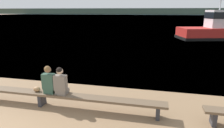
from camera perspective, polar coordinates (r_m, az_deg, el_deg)
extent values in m
plane|color=#5684A3|center=(128.15, 11.40, 13.32)|extent=(240.00, 240.00, 0.00)
cube|color=#384233|center=(178.55, 11.99, 14.51)|extent=(600.00, 12.00, 5.03)
cube|color=brown|center=(7.53, -19.53, -7.85)|extent=(8.65, 0.43, 0.08)
cube|color=#2D2D33|center=(6.56, 12.97, -13.23)|extent=(0.12, 0.37, 0.42)
cube|color=#2D2D33|center=(7.62, -19.36, -9.57)|extent=(0.12, 0.37, 0.42)
cube|color=#2D4C3D|center=(7.37, -17.08, -7.12)|extent=(0.37, 0.38, 0.16)
cube|color=#2D4C3D|center=(7.17, -17.65, -4.77)|extent=(0.42, 0.22, 0.54)
sphere|color=#846047|center=(7.05, -17.92, -1.53)|extent=(0.23, 0.23, 0.23)
sphere|color=brown|center=(7.02, -18.01, -1.35)|extent=(0.21, 0.21, 0.21)
cube|color=#70665B|center=(7.17, -14.01, -7.53)|extent=(0.37, 0.38, 0.16)
cube|color=#70665B|center=(6.97, -14.52, -5.20)|extent=(0.42, 0.22, 0.52)
sphere|color=beige|center=(6.84, -14.75, -1.94)|extent=(0.23, 0.23, 0.23)
sphere|color=black|center=(6.82, -14.83, -1.76)|extent=(0.21, 0.21, 0.21)
ellipsoid|color=#9E754C|center=(7.58, -20.70, -6.72)|extent=(0.26, 0.19, 0.18)
cube|color=red|center=(26.81, 27.44, 7.79)|extent=(8.97, 5.51, 1.32)
cube|color=black|center=(26.86, 27.31, 6.74)|extent=(9.17, 5.68, 0.32)
cube|color=silver|center=(26.91, 28.66, 11.25)|extent=(3.37, 2.74, 2.01)
cube|color=black|center=(26.90, 28.77, 12.10)|extent=(3.44, 2.82, 0.73)
cube|color=#2D2D33|center=(6.79, 26.98, -13.59)|extent=(0.12, 0.37, 0.42)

